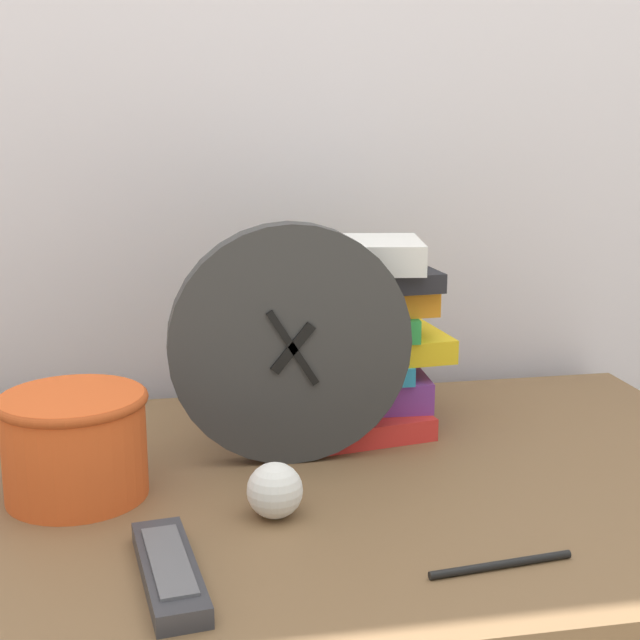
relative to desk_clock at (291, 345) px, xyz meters
The scene contains 7 objects.
wall_back 0.48m from the desk_clock, 92.41° to the left, with size 6.00×0.04×2.40m.
desk_clock is the anchor object (origin of this frame).
book_stack 0.16m from the desk_clock, 50.15° to the left, with size 0.25×0.23×0.26m.
basket 0.27m from the desk_clock, 166.83° to the right, with size 0.17×0.17×0.12m.
tv_remote 0.34m from the desk_clock, 120.11° to the right, with size 0.07×0.19×0.02m.
crumpled_paper_ball 0.20m from the desk_clock, 105.26° to the right, with size 0.06×0.06×0.06m.
pen 0.37m from the desk_clock, 63.24° to the right, with size 0.15×0.02×0.01m.
Camera 1 is at (-0.14, -0.62, 1.15)m, focal length 50.00 mm.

